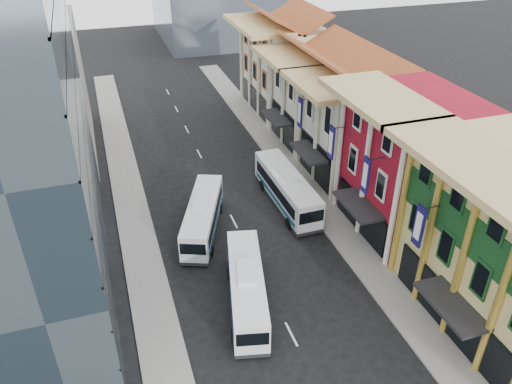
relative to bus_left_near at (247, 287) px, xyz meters
name	(u,v)px	position (x,y,z in m)	size (l,w,h in m)	color
sidewalk_right	(320,204)	(10.50, 10.37, -1.55)	(3.00, 90.00, 0.15)	slate
sidewalk_left	(138,238)	(-6.50, 10.37, -1.55)	(3.00, 90.00, 0.15)	slate
shophouse_red	(410,164)	(16.00, 5.37, 4.38)	(8.00, 10.00, 12.00)	maroon
shophouse_cream_near	(355,130)	(16.00, 14.87, 3.38)	(8.00, 9.00, 10.00)	beige
shophouse_cream_mid	(318,99)	(16.00, 23.87, 3.38)	(8.00, 9.00, 10.00)	beige
shophouse_cream_far	(285,68)	(16.00, 34.37, 3.88)	(8.00, 12.00, 11.00)	beige
office_block_far	(36,92)	(-14.00, 30.37, 5.38)	(10.00, 18.00, 14.00)	gray
bus_left_near	(247,287)	(0.00, 0.00, 0.00)	(2.37, 10.12, 3.25)	white
bus_left_far	(203,216)	(-0.92, 9.71, -0.02)	(2.34, 9.98, 3.20)	silver
bus_right	(287,189)	(7.50, 11.47, 0.14)	(2.58, 11.00, 3.53)	white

